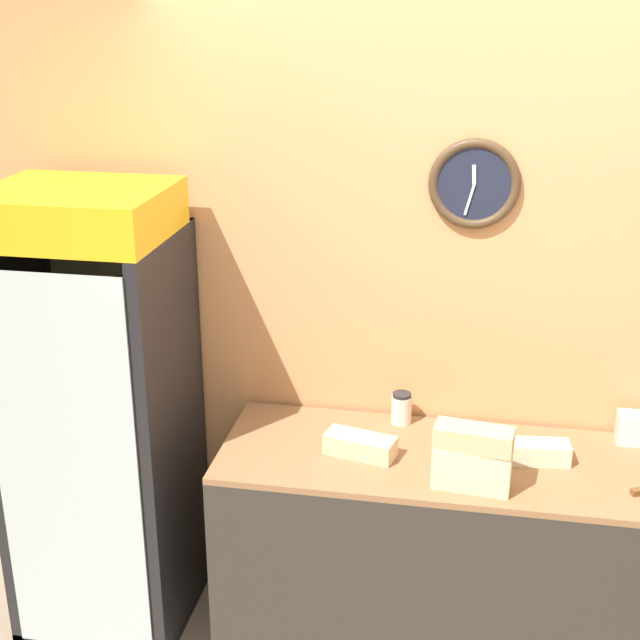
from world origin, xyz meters
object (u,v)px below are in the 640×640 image
at_px(sandwich_stack_top, 474,438).
at_px(napkin_dispenser, 632,428).
at_px(sandwich_flat_left, 536,452).
at_px(sandwich_flat_right, 360,445).
at_px(beverage_cooler, 103,394).
at_px(sandwich_stack_middle, 472,458).
at_px(condiment_jar, 401,408).
at_px(sandwich_stack_bottom, 471,477).

height_order(sandwich_stack_top, napkin_dispenser, sandwich_stack_top).
height_order(sandwich_flat_left, sandwich_flat_right, same).
bearing_deg(sandwich_flat_right, napkin_dispenser, 15.82).
height_order(sandwich_stack_top, sandwich_flat_right, sandwich_stack_top).
bearing_deg(beverage_cooler, sandwich_stack_middle, -9.24).
distance_m(sandwich_stack_top, napkin_dispenser, 0.75).
xyz_separation_m(sandwich_flat_left, condiment_jar, (-0.52, 0.22, 0.02)).
relative_size(sandwich_stack_middle, condiment_jar, 2.16).
distance_m(sandwich_stack_top, condiment_jar, 0.54).
bearing_deg(sandwich_stack_bottom, beverage_cooler, 170.76).
distance_m(sandwich_flat_left, condiment_jar, 0.56).
distance_m(beverage_cooler, sandwich_flat_right, 1.05).
bearing_deg(sandwich_flat_right, sandwich_stack_bottom, -20.61).
bearing_deg(sandwich_stack_bottom, sandwich_stack_middle, 0.00).
xyz_separation_m(sandwich_flat_left, napkin_dispenser, (0.36, 0.22, 0.02)).
relative_size(sandwich_stack_bottom, sandwich_stack_top, 0.99).
bearing_deg(condiment_jar, napkin_dispenser, -0.18).
distance_m(sandwich_flat_left, sandwich_flat_right, 0.65).
relative_size(sandwich_stack_bottom, sandwich_flat_right, 0.98).
xyz_separation_m(sandwich_stack_top, sandwich_flat_left, (0.23, 0.22, -0.15)).
bearing_deg(sandwich_flat_right, sandwich_flat_left, 6.06).
height_order(sandwich_stack_bottom, condiment_jar, condiment_jar).
bearing_deg(beverage_cooler, sandwich_stack_bottom, -9.24).
relative_size(sandwich_stack_top, napkin_dispenser, 2.33).
height_order(beverage_cooler, napkin_dispenser, beverage_cooler).
distance_m(sandwich_stack_middle, condiment_jar, 0.53).
height_order(beverage_cooler, condiment_jar, beverage_cooler).
relative_size(condiment_jar, napkin_dispenser, 1.07).
bearing_deg(condiment_jar, sandwich_flat_right, -113.50).
height_order(sandwich_stack_top, condiment_jar, sandwich_stack_top).
relative_size(sandwich_flat_left, napkin_dispenser, 2.08).
distance_m(sandwich_stack_top, sandwich_flat_left, 0.36).
bearing_deg(napkin_dispenser, condiment_jar, 179.82).
relative_size(beverage_cooler, sandwich_flat_left, 7.39).
distance_m(beverage_cooler, sandwich_stack_top, 1.48).
bearing_deg(sandwich_flat_left, sandwich_flat_right, -173.94).
relative_size(sandwich_stack_middle, sandwich_flat_left, 1.11).
distance_m(sandwich_stack_middle, napkin_dispenser, 0.74).
bearing_deg(sandwich_stack_bottom, sandwich_flat_right, 159.39).
relative_size(beverage_cooler, condiment_jar, 14.33).
distance_m(sandwich_stack_bottom, sandwich_stack_top, 0.15).
xyz_separation_m(beverage_cooler, condiment_jar, (1.17, 0.21, -0.06)).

